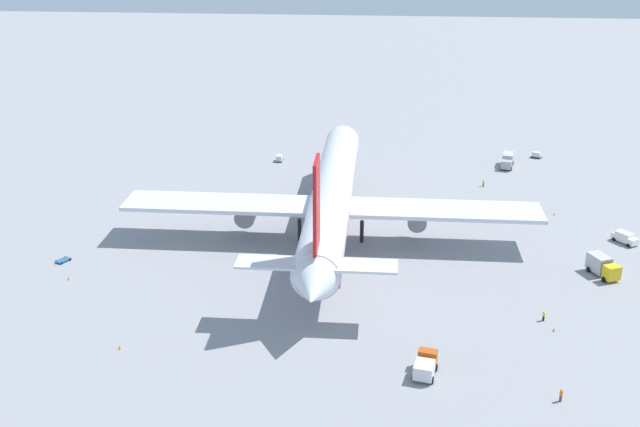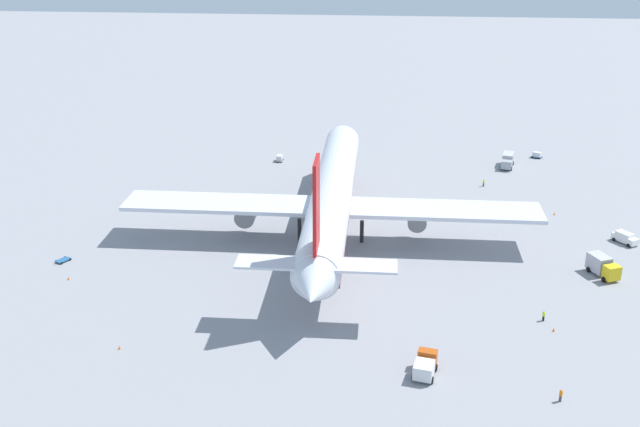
{
  "view_description": "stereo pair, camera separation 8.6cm",
  "coord_description": "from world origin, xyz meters",
  "px_view_note": "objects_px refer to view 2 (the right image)",
  "views": [
    {
      "loc": [
        -130.03,
        -9.72,
        56.36
      ],
      "look_at": [
        -1.8,
        2.02,
        4.63
      ],
      "focal_mm": 43.35,
      "sensor_mm": 36.0,
      "label": 1
    },
    {
      "loc": [
        -130.03,
        -9.8,
        56.36
      ],
      "look_at": [
        -1.8,
        2.02,
        4.63
      ],
      "focal_mm": 43.35,
      "sensor_mm": 36.0,
      "label": 2
    }
  ],
  "objects_px": {
    "baggage_cart_1": "(280,158)",
    "ground_worker_0": "(561,395)",
    "ground_worker_2": "(544,316)",
    "traffic_cone_0": "(554,214)",
    "baggage_cart_2": "(63,260)",
    "service_van": "(625,238)",
    "baggage_cart_0": "(537,155)",
    "service_truck_0": "(425,366)",
    "service_truck_2": "(603,266)",
    "airliner": "(331,198)",
    "traffic_cone_2": "(68,278)",
    "traffic_cone_1": "(554,330)",
    "ground_worker_1": "(484,183)",
    "service_truck_1": "(508,160)",
    "traffic_cone_3": "(119,347)"
  },
  "relations": [
    {
      "from": "service_truck_1",
      "to": "ground_worker_1",
      "type": "relative_size",
      "value": 4.33
    },
    {
      "from": "service_van",
      "to": "ground_worker_1",
      "type": "xyz_separation_m",
      "value": [
        27.81,
        22.03,
        -0.21
      ]
    },
    {
      "from": "service_truck_2",
      "to": "baggage_cart_0",
      "type": "height_order",
      "value": "service_truck_2"
    },
    {
      "from": "baggage_cart_0",
      "to": "baggage_cart_1",
      "type": "height_order",
      "value": "baggage_cart_1"
    },
    {
      "from": "service_truck_0",
      "to": "baggage_cart_0",
      "type": "bearing_deg",
      "value": -17.43
    },
    {
      "from": "service_van",
      "to": "traffic_cone_2",
      "type": "relative_size",
      "value": 8.84
    },
    {
      "from": "ground_worker_2",
      "to": "traffic_cone_3",
      "type": "relative_size",
      "value": 2.94
    },
    {
      "from": "service_truck_2",
      "to": "ground_worker_0",
      "type": "xyz_separation_m",
      "value": [
        -35.79,
        13.46,
        -0.83
      ]
    },
    {
      "from": "service_van",
      "to": "traffic_cone_3",
      "type": "distance_m",
      "value": 89.19
    },
    {
      "from": "baggage_cart_2",
      "to": "traffic_cone_3",
      "type": "distance_m",
      "value": 32.19
    },
    {
      "from": "service_truck_0",
      "to": "baggage_cart_1",
      "type": "bearing_deg",
      "value": 19.78
    },
    {
      "from": "baggage_cart_0",
      "to": "baggage_cart_1",
      "type": "xyz_separation_m",
      "value": [
        -8.24,
        60.81,
        0.03
      ]
    },
    {
      "from": "airliner",
      "to": "traffic_cone_0",
      "type": "bearing_deg",
      "value": -71.41
    },
    {
      "from": "baggage_cart_1",
      "to": "ground_worker_1",
      "type": "height_order",
      "value": "ground_worker_1"
    },
    {
      "from": "baggage_cart_2",
      "to": "traffic_cone_3",
      "type": "xyz_separation_m",
      "value": [
        -26.16,
        -18.75,
        0.01
      ]
    },
    {
      "from": "baggage_cart_2",
      "to": "ground_worker_0",
      "type": "relative_size",
      "value": 1.71
    },
    {
      "from": "airliner",
      "to": "traffic_cone_0",
      "type": "height_order",
      "value": "airliner"
    },
    {
      "from": "baggage_cart_2",
      "to": "traffic_cone_2",
      "type": "distance_m",
      "value": 7.52
    },
    {
      "from": "service_truck_0",
      "to": "traffic_cone_3",
      "type": "bearing_deg",
      "value": 86.58
    },
    {
      "from": "traffic_cone_1",
      "to": "traffic_cone_3",
      "type": "bearing_deg",
      "value": 99.72
    },
    {
      "from": "service_van",
      "to": "service_truck_2",
      "type": "bearing_deg",
      "value": 152.09
    },
    {
      "from": "ground_worker_1",
      "to": "traffic_cone_2",
      "type": "distance_m",
      "value": 87.74
    },
    {
      "from": "ground_worker_0",
      "to": "ground_worker_2",
      "type": "xyz_separation_m",
      "value": [
        19.82,
        -1.39,
        -0.07
      ]
    },
    {
      "from": "traffic_cone_1",
      "to": "traffic_cone_2",
      "type": "bearing_deg",
      "value": 82.91
    },
    {
      "from": "service_van",
      "to": "traffic_cone_1",
      "type": "distance_m",
      "value": 37.43
    },
    {
      "from": "service_truck_0",
      "to": "baggage_cart_2",
      "type": "xyz_separation_m",
      "value": [
        28.63,
        59.97,
        -1.15
      ]
    },
    {
      "from": "baggage_cart_2",
      "to": "ground_worker_2",
      "type": "distance_m",
      "value": 78.71
    },
    {
      "from": "service_truck_0",
      "to": "service_truck_2",
      "type": "bearing_deg",
      "value": -43.27
    },
    {
      "from": "service_van",
      "to": "ground_worker_0",
      "type": "distance_m",
      "value": 53.7
    },
    {
      "from": "traffic_cone_1",
      "to": "traffic_cone_2",
      "type": "xyz_separation_m",
      "value": [
        9.32,
        74.98,
        0.0
      ]
    },
    {
      "from": "ground_worker_2",
      "to": "traffic_cone_3",
      "type": "bearing_deg",
      "value": 102.57
    },
    {
      "from": "service_van",
      "to": "baggage_cart_0",
      "type": "xyz_separation_m",
      "value": [
        49.38,
        7.27,
        -0.26
      ]
    },
    {
      "from": "service_truck_2",
      "to": "ground_worker_1",
      "type": "distance_m",
      "value": 44.11
    },
    {
      "from": "service_truck_2",
      "to": "traffic_cone_0",
      "type": "xyz_separation_m",
      "value": [
        26.21,
        2.67,
        -1.45
      ]
    },
    {
      "from": "traffic_cone_2",
      "to": "baggage_cart_2",
      "type": "bearing_deg",
      "value": 28.74
    },
    {
      "from": "service_truck_2",
      "to": "ground_worker_2",
      "type": "bearing_deg",
      "value": 142.93
    },
    {
      "from": "baggage_cart_2",
      "to": "traffic_cone_1",
      "type": "xyz_separation_m",
      "value": [
        -15.92,
        -78.6,
        0.01
      ]
    },
    {
      "from": "service_truck_0",
      "to": "ground_worker_2",
      "type": "bearing_deg",
      "value": -48.54
    },
    {
      "from": "service_truck_1",
      "to": "baggage_cart_0",
      "type": "distance_m",
      "value": 10.9
    },
    {
      "from": "service_truck_2",
      "to": "traffic_cone_2",
      "type": "xyz_separation_m",
      "value": [
        -9.53,
        86.07,
        -1.45
      ]
    },
    {
      "from": "traffic_cone_0",
      "to": "ground_worker_1",
      "type": "bearing_deg",
      "value": 38.2
    },
    {
      "from": "service_truck_1",
      "to": "traffic_cone_1",
      "type": "distance_m",
      "value": 74.61
    },
    {
      "from": "service_van",
      "to": "baggage_cart_0",
      "type": "relative_size",
      "value": 1.7
    },
    {
      "from": "airliner",
      "to": "service_van",
      "type": "xyz_separation_m",
      "value": [
        1.85,
        -52.5,
        -6.5
      ]
    },
    {
      "from": "service_truck_0",
      "to": "traffic_cone_1",
      "type": "relative_size",
      "value": 9.21
    },
    {
      "from": "ground_worker_2",
      "to": "ground_worker_0",
      "type": "bearing_deg",
      "value": 176.0
    },
    {
      "from": "airliner",
      "to": "baggage_cart_0",
      "type": "height_order",
      "value": "airliner"
    },
    {
      "from": "service_truck_2",
      "to": "service_van",
      "type": "bearing_deg",
      "value": -27.91
    },
    {
      "from": "ground_worker_0",
      "to": "traffic_cone_0",
      "type": "xyz_separation_m",
      "value": [
        62.0,
        -10.78,
        -0.61
      ]
    },
    {
      "from": "baggage_cart_1",
      "to": "ground_worker_0",
      "type": "xyz_separation_m",
      "value": [
        -90.68,
        -47.35,
        0.08
      ]
    }
  ]
}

